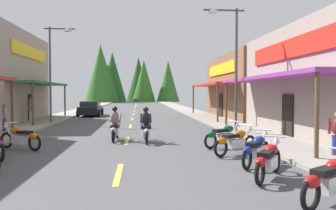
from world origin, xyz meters
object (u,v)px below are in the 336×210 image
(motorcycle_parked_left_4, at_px, (21,137))
(parked_car_curbside, at_px, (90,109))
(pedestrian_waiting, at_px, (4,116))
(motorcycle_parked_right_1, at_px, (268,160))
(motorcycle_parked_right_0, at_px, (330,179))
(rider_cruising_trailing, at_px, (115,126))
(streetlamp_right, at_px, (230,53))
(motorcycle_parked_right_4, at_px, (224,135))
(motorcycle_parked_right_2, at_px, (256,149))
(pedestrian_by_shop, at_px, (31,109))
(rider_cruising_lead, at_px, (146,127))
(motorcycle_parked_right_3, at_px, (235,141))
(streetlamp_left, at_px, (55,62))

(motorcycle_parked_left_4, relative_size, parked_car_curbside, 0.44)
(pedestrian_waiting, distance_m, parked_car_curbside, 13.34)
(motorcycle_parked_right_1, bearing_deg, motorcycle_parked_right_0, -128.71)
(motorcycle_parked_left_4, distance_m, rider_cruising_trailing, 4.04)
(streetlamp_right, distance_m, rider_cruising_trailing, 7.03)
(motorcycle_parked_left_4, relative_size, rider_cruising_trailing, 0.89)
(motorcycle_parked_right_0, xyz_separation_m, motorcycle_parked_right_4, (-0.33, 6.72, 0.00))
(motorcycle_parked_right_2, distance_m, pedestrian_by_shop, 18.49)
(rider_cruising_lead, xyz_separation_m, rider_cruising_trailing, (-1.39, 0.63, 0.00))
(motorcycle_parked_right_2, height_order, motorcycle_parked_right_3, same)
(motorcycle_parked_right_2, relative_size, motorcycle_parked_right_4, 0.89)
(motorcycle_parked_right_4, bearing_deg, rider_cruising_trailing, 123.00)
(rider_cruising_trailing, xyz_separation_m, parked_car_curbside, (-3.47, 16.29, 0.03))
(motorcycle_parked_right_3, distance_m, motorcycle_parked_left_4, 8.07)
(motorcycle_parked_right_4, xyz_separation_m, rider_cruising_lead, (-3.08, 1.64, 0.17))
(motorcycle_parked_right_0, distance_m, motorcycle_parked_right_2, 3.42)
(streetlamp_right, distance_m, motorcycle_parked_right_3, 6.82)
(streetlamp_left, distance_m, streetlamp_right, 12.59)
(streetlamp_right, distance_m, motorcycle_parked_right_4, 5.57)
(pedestrian_waiting, bearing_deg, motorcycle_parked_right_0, -80.33)
(streetlamp_left, height_order, pedestrian_by_shop, streetlamp_left)
(motorcycle_parked_right_4, height_order, motorcycle_parked_left_4, same)
(streetlamp_right, xyz_separation_m, pedestrian_by_shop, (-12.48, 7.48, -3.21))
(motorcycle_parked_left_4, bearing_deg, streetlamp_left, -52.59)
(parked_car_curbside, bearing_deg, motorcycle_parked_right_3, -158.92)
(motorcycle_parked_right_1, relative_size, rider_cruising_lead, 0.82)
(rider_cruising_trailing, bearing_deg, rider_cruising_lead, -112.18)
(streetlamp_right, xyz_separation_m, rider_cruising_trailing, (-5.83, -1.62, -3.58))
(streetlamp_left, distance_m, motorcycle_parked_right_3, 15.87)
(streetlamp_left, height_order, motorcycle_parked_left_4, streetlamp_left)
(streetlamp_left, xyz_separation_m, pedestrian_by_shop, (-1.89, 0.67, -3.33))
(pedestrian_by_shop, bearing_deg, rider_cruising_lead, 135.68)
(motorcycle_parked_right_1, xyz_separation_m, rider_cruising_trailing, (-4.34, 7.10, 0.17))
(streetlamp_left, xyz_separation_m, rider_cruising_lead, (6.15, -9.06, -3.69))
(motorcycle_parked_right_0, relative_size, motorcycle_parked_right_2, 1.10)
(motorcycle_parked_right_4, bearing_deg, motorcycle_parked_right_1, -121.67)
(motorcycle_parked_right_1, xyz_separation_m, pedestrian_by_shop, (-10.99, 16.20, 0.53))
(motorcycle_parked_left_4, bearing_deg, motorcycle_parked_right_3, -162.49)
(motorcycle_parked_right_1, bearing_deg, motorcycle_parked_right_2, 28.30)
(motorcycle_parked_right_0, relative_size, rider_cruising_trailing, 0.87)
(motorcycle_parked_right_1, bearing_deg, rider_cruising_trailing, 68.84)
(motorcycle_parked_right_2, distance_m, rider_cruising_trailing, 7.22)
(motorcycle_parked_right_3, bearing_deg, motorcycle_parked_right_0, -117.82)
(streetlamp_right, xyz_separation_m, motorcycle_parked_right_1, (-1.49, -8.72, -3.74))
(pedestrian_by_shop, bearing_deg, motorcycle_parked_right_0, 128.46)
(streetlamp_left, bearing_deg, motorcycle_parked_right_2, -56.30)
(streetlamp_left, xyz_separation_m, parked_car_curbside, (1.29, 7.86, -3.66))
(motorcycle_parked_left_4, xyz_separation_m, pedestrian_waiting, (-2.72, 5.36, 0.42))
(streetlamp_left, relative_size, pedestrian_by_shop, 3.86)
(motorcycle_parked_right_2, height_order, pedestrian_waiting, pedestrian_waiting)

